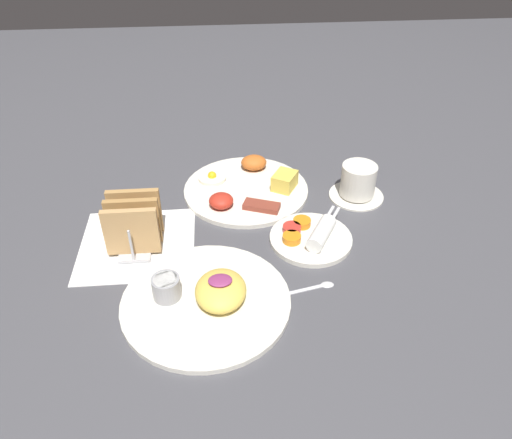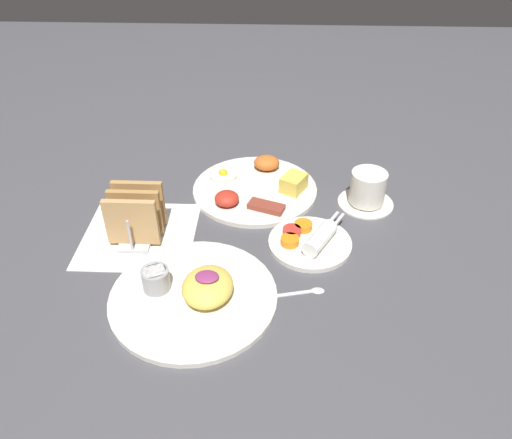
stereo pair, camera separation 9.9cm
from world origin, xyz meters
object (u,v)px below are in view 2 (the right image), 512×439
object	(u,v)px
plate_breakfast	(256,187)
plate_foreground	(194,292)
plate_condiments	(310,240)
coffee_cup	(367,190)
toast_rack	(136,215)

from	to	relation	value
plate_breakfast	plate_foreground	xyz separation A→B (m)	(-0.09, -0.34, 0.00)
plate_breakfast	plate_condiments	bearing A→B (deg)	-59.08
plate_breakfast	coffee_cup	distance (m)	0.24
plate_breakfast	plate_foreground	bearing A→B (deg)	-105.28
plate_condiments	plate_foreground	distance (m)	0.25
plate_foreground	toast_rack	size ratio (longest dim) A/B	2.48
plate_condiments	toast_rack	world-z (taller)	toast_rack
plate_condiments	coffee_cup	xyz separation A→B (m)	(0.13, 0.15, 0.02)
plate_breakfast	plate_condiments	size ratio (longest dim) A/B	1.71
plate_condiments	toast_rack	size ratio (longest dim) A/B	1.40
plate_foreground	plate_breakfast	bearing A→B (deg)	74.72
toast_rack	coffee_cup	distance (m)	0.48
plate_breakfast	toast_rack	world-z (taller)	toast_rack
plate_foreground	coffee_cup	xyz separation A→B (m)	(0.33, 0.30, 0.02)
plate_foreground	coffee_cup	size ratio (longest dim) A/B	2.40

